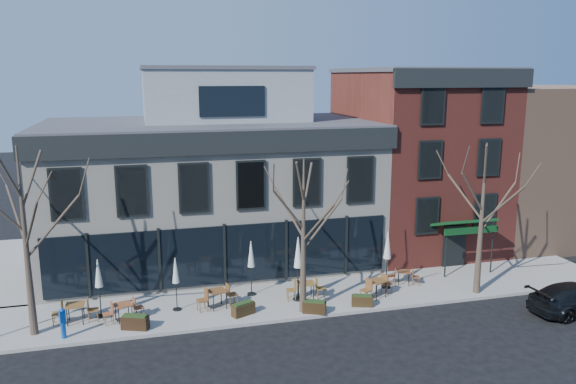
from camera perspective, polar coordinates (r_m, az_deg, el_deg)
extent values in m
plane|color=black|center=(29.25, -6.40, -9.85)|extent=(120.00, 120.00, 0.00)
cube|color=gray|center=(27.90, 1.00, -10.71)|extent=(33.50, 4.70, 0.15)
cube|color=gray|center=(35.41, -26.40, -7.03)|extent=(4.50, 12.00, 0.15)
cube|color=beige|center=(32.87, -7.86, -0.18)|extent=(18.00, 10.00, 8.00)
cube|color=#47474C|center=(32.28, -8.06, 6.87)|extent=(18.30, 10.30, 0.30)
cube|color=black|center=(27.28, -6.73, 4.97)|extent=(18.30, 0.25, 1.10)
cube|color=black|center=(32.53, -24.25, 5.11)|extent=(0.25, 10.30, 1.10)
cube|color=black|center=(28.55, -6.47, -6.35)|extent=(17.20, 0.12, 3.00)
cube|color=black|center=(32.60, -23.59, -4.98)|extent=(0.12, 7.50, 3.00)
cube|color=gray|center=(33.31, -6.62, 9.73)|extent=(9.00, 6.50, 3.00)
cube|color=maroon|center=(36.47, 12.80, 3.21)|extent=(8.00, 10.00, 11.00)
cube|color=#47474C|center=(36.10, 13.21, 11.95)|extent=(8.20, 10.20, 0.25)
cube|color=black|center=(31.66, 17.57, 10.98)|extent=(8.20, 0.25, 1.00)
cube|color=#0B3314|center=(32.01, 17.42, -2.96)|extent=(3.20, 1.66, 0.67)
cube|color=black|center=(33.10, 16.51, -5.39)|extent=(1.40, 0.10, 2.50)
cube|color=#8C664C|center=(42.86, 24.11, 3.04)|extent=(12.00, 12.00, 10.00)
cone|color=#382B21|center=(25.09, -25.11, -4.70)|extent=(0.34, 0.34, 7.92)
cylinder|color=#382B21|center=(24.95, -22.74, -3.22)|extent=(2.23, 0.50, 2.48)
cylinder|color=#382B21|center=(25.85, -25.92, -1.95)|extent=(1.03, 2.05, 2.14)
cylinder|color=#382B21|center=(23.85, -24.64, -3.12)|extent=(1.03, 2.04, 2.28)
cone|color=#382B21|center=(25.04, 1.57, -4.63)|extent=(0.34, 0.34, 7.04)
cylinder|color=#382B21|center=(25.34, 3.54, -3.27)|extent=(2.00, 0.46, 2.21)
cylinder|color=#382B21|center=(25.50, 0.17, -2.19)|extent=(0.93, 1.84, 1.91)
cylinder|color=#382B21|center=(24.24, 0.07, -1.82)|extent=(1.61, 0.68, 1.97)
cylinder|color=#382B21|center=(24.15, 3.07, -3.21)|extent=(0.93, 1.83, 2.03)
cone|color=#382B21|center=(28.77, 19.06, -2.66)|extent=(0.34, 0.34, 7.48)
cylinder|color=#382B21|center=(29.36, 20.57, -1.41)|extent=(2.12, 0.48, 2.35)
cylinder|color=#382B21|center=(29.07, 17.49, -0.44)|extent=(0.98, 1.94, 2.03)
cylinder|color=#382B21|center=(27.79, 18.22, -0.02)|extent=(1.71, 0.71, 2.09)
cylinder|color=#382B21|center=(28.09, 20.92, -1.27)|extent=(0.98, 1.94, 2.16)
cylinder|color=#0D42A9|center=(25.42, -21.85, -12.87)|extent=(0.20, 0.20, 0.71)
cube|color=#0D42A9|center=(25.18, -21.95, -11.60)|extent=(0.28, 0.26, 0.51)
cone|color=#0D42A9|center=(25.06, -22.01, -10.96)|extent=(0.26, 0.26, 0.12)
cube|color=brown|center=(26.51, -20.84, -10.67)|extent=(0.79, 0.79, 0.04)
cylinder|color=black|center=(26.42, -21.53, -11.78)|extent=(0.04, 0.04, 0.81)
cylinder|color=black|center=(26.34, -20.14, -11.74)|extent=(0.04, 0.04, 0.81)
cylinder|color=black|center=(26.99, -21.38, -11.26)|extent=(0.04, 0.04, 0.81)
cylinder|color=black|center=(26.92, -20.03, -11.22)|extent=(0.04, 0.04, 0.81)
cube|color=brown|center=(26.07, -16.40, -10.91)|extent=(0.90, 0.90, 0.04)
cylinder|color=black|center=(25.89, -16.81, -12.01)|extent=(0.04, 0.04, 0.74)
cylinder|color=black|center=(26.02, -15.55, -11.81)|extent=(0.04, 0.04, 0.74)
cylinder|color=black|center=(26.41, -17.13, -11.55)|extent=(0.04, 0.04, 0.74)
cylinder|color=black|center=(26.53, -15.90, -11.36)|extent=(0.04, 0.04, 0.74)
cube|color=brown|center=(26.50, -7.21, -9.93)|extent=(0.97, 0.97, 0.05)
cylinder|color=black|center=(26.28, -7.58, -11.13)|extent=(0.05, 0.05, 0.82)
cylinder|color=black|center=(26.50, -6.27, -10.90)|extent=(0.05, 0.05, 0.82)
cylinder|color=black|center=(26.83, -8.09, -10.65)|extent=(0.05, 0.05, 0.82)
cylinder|color=black|center=(27.04, -6.81, -10.43)|extent=(0.05, 0.05, 0.82)
cube|color=brown|center=(27.29, 1.85, -9.23)|extent=(0.86, 0.86, 0.04)
cylinder|color=black|center=(27.11, 1.31, -10.31)|extent=(0.04, 0.04, 0.80)
cylinder|color=black|center=(27.22, 2.62, -10.23)|extent=(0.04, 0.04, 0.80)
cylinder|color=black|center=(27.68, 1.08, -9.84)|extent=(0.04, 0.04, 0.80)
cylinder|color=black|center=(27.78, 2.36, -9.76)|extent=(0.04, 0.04, 0.80)
cube|color=brown|center=(27.87, 9.00, -8.90)|extent=(1.03, 1.03, 0.04)
cylinder|color=black|center=(27.60, 8.99, -10.04)|extent=(0.04, 0.04, 0.81)
cylinder|color=black|center=(28.04, 9.89, -9.72)|extent=(0.04, 0.04, 0.81)
cylinder|color=black|center=(28.01, 8.05, -9.68)|extent=(0.04, 0.04, 0.81)
cylinder|color=black|center=(28.43, 8.95, -9.37)|extent=(0.04, 0.04, 0.81)
cube|color=brown|center=(29.79, 11.70, -7.91)|extent=(0.87, 0.87, 0.04)
cylinder|color=black|center=(29.65, 11.18, -8.70)|extent=(0.04, 0.04, 0.68)
cylinder|color=black|center=(29.68, 12.20, -8.72)|extent=(0.04, 0.04, 0.68)
cylinder|color=black|center=(30.14, 11.14, -8.35)|extent=(0.04, 0.04, 0.68)
cylinder|color=black|center=(30.17, 12.15, -8.37)|extent=(0.04, 0.04, 0.68)
cylinder|color=black|center=(27.03, -18.43, -11.87)|extent=(0.43, 0.43, 0.06)
cylinder|color=black|center=(26.64, -18.58, -9.80)|extent=(0.05, 0.05, 2.15)
cone|color=#B9BEB1|center=(26.31, -18.72, -7.81)|extent=(0.35, 0.35, 1.27)
cylinder|color=black|center=(26.88, -11.19, -11.60)|extent=(0.40, 0.40, 0.05)
cylinder|color=black|center=(26.51, -11.28, -9.66)|extent=(0.05, 0.05, 2.01)
cone|color=beige|center=(26.20, -11.36, -7.80)|extent=(0.33, 0.33, 1.19)
cylinder|color=black|center=(28.15, -3.72, -10.29)|extent=(0.44, 0.44, 0.06)
cylinder|color=black|center=(27.77, -3.75, -8.25)|extent=(0.05, 0.05, 2.19)
cone|color=#B8BFB1|center=(27.44, -3.78, -6.30)|extent=(0.36, 0.36, 1.30)
cylinder|color=black|center=(27.48, 1.02, -10.82)|extent=(0.50, 0.50, 0.07)
cylinder|color=black|center=(27.04, 1.02, -8.43)|extent=(0.06, 0.06, 2.51)
cone|color=silver|center=(26.67, 1.03, -6.14)|extent=(0.41, 0.41, 1.48)
cylinder|color=black|center=(29.40, 9.93, -9.46)|extent=(0.47, 0.47, 0.06)
cylinder|color=black|center=(29.01, 10.01, -7.34)|extent=(0.05, 0.05, 2.36)
cone|color=beige|center=(28.68, 10.08, -5.31)|extent=(0.39, 0.39, 1.40)
cube|color=black|center=(25.33, -15.26, -12.68)|extent=(1.22, 0.83, 0.56)
cube|color=#1E3314|center=(25.21, -15.30, -12.05)|extent=(1.08, 0.71, 0.09)
cube|color=#332311|center=(25.87, -4.56, -11.79)|extent=(1.14, 0.83, 0.53)
cube|color=#1E3314|center=(25.76, -4.57, -11.21)|extent=(1.01, 0.71, 0.08)
cube|color=black|center=(26.02, 2.70, -11.63)|extent=(1.13, 0.82, 0.52)
cube|color=#1E3314|center=(25.91, 2.71, -11.06)|extent=(1.00, 0.70, 0.08)
cube|color=#312210|center=(26.95, 7.54, -10.92)|extent=(1.05, 0.69, 0.49)
cube|color=#1E3314|center=(26.85, 7.55, -10.40)|extent=(0.93, 0.58, 0.08)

